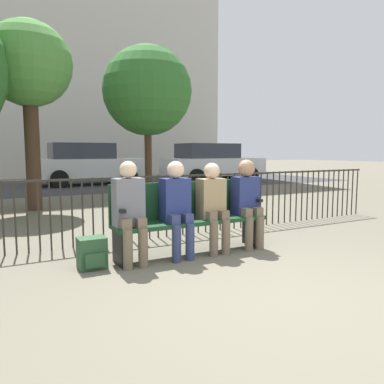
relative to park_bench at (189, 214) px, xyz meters
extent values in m
plane|color=#605B4C|center=(0.00, -1.78, -0.50)|extent=(80.00, 80.00, 0.00)
cube|color=#14381E|center=(0.00, -0.08, -0.08)|extent=(2.03, 0.45, 0.05)
cube|color=#14381E|center=(0.00, 0.11, 0.18)|extent=(2.03, 0.05, 0.47)
cube|color=black|center=(-0.95, -0.08, -0.30)|extent=(0.06, 0.38, 0.40)
cube|color=black|center=(0.95, -0.08, -0.30)|extent=(0.06, 0.38, 0.40)
cube|color=black|center=(-0.95, -0.08, 0.15)|extent=(0.06, 0.38, 0.04)
cube|color=black|center=(0.95, -0.08, 0.15)|extent=(0.06, 0.38, 0.04)
cylinder|color=brown|center=(-0.93, -0.30, -0.28)|extent=(0.11, 0.11, 0.45)
cylinder|color=brown|center=(-0.75, -0.30, -0.28)|extent=(0.11, 0.11, 0.45)
cube|color=brown|center=(-0.93, -0.20, 0.00)|extent=(0.11, 0.20, 0.12)
cube|color=brown|center=(-0.75, -0.20, 0.00)|extent=(0.11, 0.20, 0.12)
cube|color=slate|center=(-0.84, -0.08, 0.23)|extent=(0.34, 0.22, 0.55)
sphere|color=beige|center=(-0.84, -0.10, 0.60)|extent=(0.20, 0.20, 0.20)
cylinder|color=navy|center=(-0.33, -0.30, -0.28)|extent=(0.11, 0.11, 0.45)
cylinder|color=navy|center=(-0.15, -0.30, -0.28)|extent=(0.11, 0.11, 0.45)
cube|color=navy|center=(-0.33, -0.20, 0.00)|extent=(0.11, 0.20, 0.12)
cube|color=navy|center=(-0.15, -0.20, 0.00)|extent=(0.11, 0.20, 0.12)
cube|color=navy|center=(-0.24, -0.08, 0.21)|extent=(0.34, 0.22, 0.53)
sphere|color=beige|center=(-0.24, -0.10, 0.59)|extent=(0.21, 0.21, 0.21)
cylinder|color=brown|center=(0.19, -0.30, -0.28)|extent=(0.11, 0.11, 0.45)
cylinder|color=brown|center=(0.37, -0.30, -0.28)|extent=(0.11, 0.11, 0.45)
cube|color=brown|center=(0.19, -0.20, 0.00)|extent=(0.11, 0.20, 0.12)
cube|color=brown|center=(0.37, -0.20, 0.00)|extent=(0.11, 0.20, 0.12)
cube|color=#997F59|center=(0.28, -0.08, 0.20)|extent=(0.34, 0.22, 0.51)
sphere|color=beige|center=(0.28, -0.10, 0.56)|extent=(0.20, 0.20, 0.20)
cylinder|color=brown|center=(0.73, -0.30, -0.28)|extent=(0.11, 0.11, 0.45)
cylinder|color=brown|center=(0.91, -0.30, -0.28)|extent=(0.11, 0.11, 0.45)
cube|color=brown|center=(0.73, -0.20, 0.00)|extent=(0.11, 0.20, 0.12)
cube|color=brown|center=(0.91, -0.20, 0.00)|extent=(0.11, 0.20, 0.12)
cube|color=navy|center=(0.82, -0.08, 0.21)|extent=(0.34, 0.22, 0.52)
sphere|color=#A37556|center=(0.82, -0.10, 0.58)|extent=(0.23, 0.23, 0.23)
cube|color=#284C2D|center=(-1.27, -0.06, -0.33)|extent=(0.30, 0.24, 0.35)
cube|color=#284C2D|center=(-1.27, -0.19, -0.38)|extent=(0.21, 0.04, 0.16)
cylinder|color=#2D2823|center=(-2.12, 0.97, -0.03)|extent=(0.02, 0.02, 0.95)
cylinder|color=#2D2823|center=(-1.98, 0.97, -0.03)|extent=(0.02, 0.02, 0.95)
cylinder|color=#2D2823|center=(-1.84, 0.97, -0.03)|extent=(0.02, 0.02, 0.95)
cylinder|color=#2D2823|center=(-1.70, 0.97, -0.03)|extent=(0.02, 0.02, 0.95)
cylinder|color=#2D2823|center=(-1.56, 0.97, -0.03)|extent=(0.02, 0.02, 0.95)
cylinder|color=#2D2823|center=(-1.42, 0.97, -0.03)|extent=(0.02, 0.02, 0.95)
cylinder|color=#2D2823|center=(-1.28, 0.97, -0.03)|extent=(0.02, 0.02, 0.95)
cylinder|color=#2D2823|center=(-1.14, 0.97, -0.03)|extent=(0.02, 0.02, 0.95)
cylinder|color=#2D2823|center=(-1.00, 0.97, -0.03)|extent=(0.02, 0.02, 0.95)
cylinder|color=#2D2823|center=(-0.86, 0.97, -0.03)|extent=(0.02, 0.02, 0.95)
cylinder|color=#2D2823|center=(-0.72, 0.97, -0.03)|extent=(0.02, 0.02, 0.95)
cylinder|color=#2D2823|center=(-0.58, 0.97, -0.03)|extent=(0.02, 0.02, 0.95)
cylinder|color=#2D2823|center=(-0.44, 0.97, -0.03)|extent=(0.02, 0.02, 0.95)
cylinder|color=#2D2823|center=(-0.30, 0.97, -0.03)|extent=(0.02, 0.02, 0.95)
cylinder|color=#2D2823|center=(-0.16, 0.97, -0.03)|extent=(0.02, 0.02, 0.95)
cylinder|color=#2D2823|center=(-0.02, 0.97, -0.03)|extent=(0.02, 0.02, 0.95)
cylinder|color=#2D2823|center=(0.12, 0.97, -0.03)|extent=(0.02, 0.02, 0.95)
cylinder|color=#2D2823|center=(0.26, 0.97, -0.03)|extent=(0.02, 0.02, 0.95)
cylinder|color=#2D2823|center=(0.40, 0.97, -0.03)|extent=(0.02, 0.02, 0.95)
cylinder|color=#2D2823|center=(0.54, 0.97, -0.03)|extent=(0.02, 0.02, 0.95)
cylinder|color=#2D2823|center=(0.68, 0.97, -0.03)|extent=(0.02, 0.02, 0.95)
cylinder|color=#2D2823|center=(0.82, 0.97, -0.03)|extent=(0.02, 0.02, 0.95)
cylinder|color=#2D2823|center=(0.96, 0.97, -0.03)|extent=(0.02, 0.02, 0.95)
cylinder|color=#2D2823|center=(1.10, 0.97, -0.03)|extent=(0.02, 0.02, 0.95)
cylinder|color=#2D2823|center=(1.24, 0.97, -0.03)|extent=(0.02, 0.02, 0.95)
cylinder|color=#2D2823|center=(1.38, 0.97, -0.03)|extent=(0.02, 0.02, 0.95)
cylinder|color=#2D2823|center=(1.52, 0.97, -0.03)|extent=(0.02, 0.02, 0.95)
cylinder|color=#2D2823|center=(1.66, 0.97, -0.03)|extent=(0.02, 0.02, 0.95)
cylinder|color=#2D2823|center=(1.80, 0.97, -0.03)|extent=(0.02, 0.02, 0.95)
cylinder|color=#2D2823|center=(1.94, 0.97, -0.03)|extent=(0.02, 0.02, 0.95)
cylinder|color=#2D2823|center=(2.08, 0.97, -0.03)|extent=(0.02, 0.02, 0.95)
cylinder|color=#2D2823|center=(2.22, 0.97, -0.03)|extent=(0.02, 0.02, 0.95)
cylinder|color=#2D2823|center=(2.36, 0.97, -0.03)|extent=(0.02, 0.02, 0.95)
cylinder|color=#2D2823|center=(2.50, 0.97, -0.03)|extent=(0.02, 0.02, 0.95)
cylinder|color=#2D2823|center=(2.64, 0.97, -0.03)|extent=(0.02, 0.02, 0.95)
cylinder|color=#2D2823|center=(2.78, 0.97, -0.03)|extent=(0.02, 0.02, 0.95)
cylinder|color=#2D2823|center=(2.92, 0.97, -0.03)|extent=(0.02, 0.02, 0.95)
cylinder|color=#2D2823|center=(3.06, 0.97, -0.03)|extent=(0.02, 0.02, 0.95)
cylinder|color=#2D2823|center=(3.20, 0.97, -0.03)|extent=(0.02, 0.02, 0.95)
cylinder|color=#2D2823|center=(3.34, 0.97, -0.03)|extent=(0.02, 0.02, 0.95)
cylinder|color=#2D2823|center=(3.48, 0.97, -0.03)|extent=(0.02, 0.02, 0.95)
cylinder|color=#2D2823|center=(3.62, 0.97, -0.03)|extent=(0.02, 0.02, 0.95)
cylinder|color=#2D2823|center=(3.76, 0.97, -0.03)|extent=(0.02, 0.02, 0.95)
cylinder|color=#2D2823|center=(3.90, 0.97, -0.03)|extent=(0.02, 0.02, 0.95)
cylinder|color=#2D2823|center=(4.04, 0.97, -0.03)|extent=(0.02, 0.02, 0.95)
cylinder|color=#2D2823|center=(4.18, 0.97, -0.03)|extent=(0.02, 0.02, 0.95)
cylinder|color=#2D2823|center=(4.32, 0.97, -0.03)|extent=(0.02, 0.02, 0.95)
cylinder|color=#2D2823|center=(4.46, 0.97, -0.03)|extent=(0.02, 0.02, 0.95)
cube|color=#2D2823|center=(0.00, 0.97, 0.43)|extent=(9.00, 0.03, 0.03)
cylinder|color=#422D1E|center=(1.53, 5.25, 0.62)|extent=(0.19, 0.19, 2.25)
sphere|color=#2D6628|center=(1.53, 5.25, 2.39)|extent=(2.35, 2.35, 2.35)
cylinder|color=#422D1E|center=(-1.39, 4.76, 0.84)|extent=(0.32, 0.32, 2.68)
sphere|color=#478438|center=(-1.39, 4.76, 2.68)|extent=(1.83, 1.83, 1.83)
cube|color=#333335|center=(0.00, 10.22, -0.50)|extent=(24.00, 6.00, 0.01)
cube|color=silver|center=(1.22, 10.61, 0.17)|extent=(4.20, 1.70, 0.70)
cube|color=#2D333D|center=(0.91, 10.61, 0.82)|extent=(2.31, 1.56, 0.60)
cylinder|color=black|center=(2.53, 9.74, -0.18)|extent=(0.64, 0.20, 0.64)
cylinder|color=black|center=(2.53, 11.48, -0.18)|extent=(0.64, 0.20, 0.64)
cylinder|color=black|center=(-0.08, 9.74, -0.18)|extent=(0.64, 0.20, 0.64)
cylinder|color=black|center=(-0.08, 11.48, -0.18)|extent=(0.64, 0.20, 0.64)
cube|color=silver|center=(6.03, 9.20, 0.17)|extent=(4.20, 1.70, 0.70)
cube|color=#2D333D|center=(5.72, 9.20, 0.82)|extent=(2.31, 1.56, 0.60)
cylinder|color=black|center=(7.34, 8.33, -0.18)|extent=(0.64, 0.20, 0.64)
cylinder|color=black|center=(7.34, 10.07, -0.18)|extent=(0.64, 0.20, 0.64)
cylinder|color=black|center=(4.73, 8.33, -0.18)|extent=(0.64, 0.20, 0.64)
cylinder|color=black|center=(4.73, 10.07, -0.18)|extent=(0.64, 0.20, 0.64)
camera|label=1|loc=(-2.22, -4.20, 0.81)|focal=35.00mm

